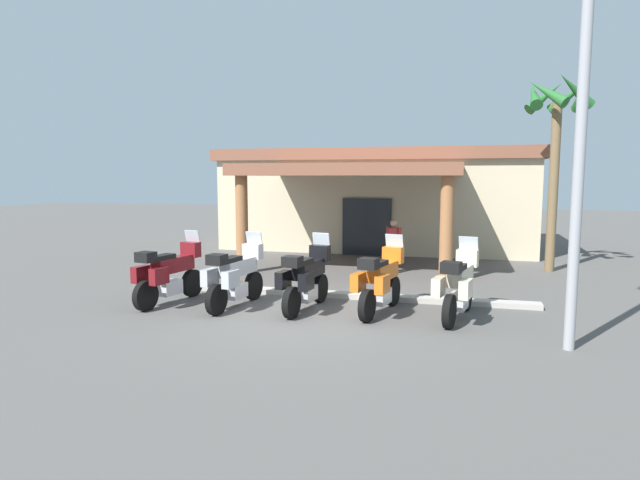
% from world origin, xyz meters
% --- Properties ---
extents(ground_plane, '(80.00, 80.00, 0.00)m').
position_xyz_m(ground_plane, '(0.00, 0.00, 0.00)').
color(ground_plane, '#514F4C').
extents(motel_building, '(12.36, 11.48, 3.93)m').
position_xyz_m(motel_building, '(0.02, 11.76, 2.03)').
color(motel_building, beige).
rests_on(motel_building, ground_plane).
extents(motorcycle_maroon, '(0.89, 2.20, 1.61)m').
position_xyz_m(motorcycle_maroon, '(-3.10, 0.29, 0.70)').
color(motorcycle_maroon, black).
rests_on(motorcycle_maroon, ground_plane).
extents(motorcycle_silver, '(0.81, 2.21, 1.61)m').
position_xyz_m(motorcycle_silver, '(-1.51, 0.36, 0.70)').
color(motorcycle_silver, black).
rests_on(motorcycle_silver, ground_plane).
extents(motorcycle_black, '(0.79, 2.21, 1.61)m').
position_xyz_m(motorcycle_black, '(0.08, 0.50, 0.70)').
color(motorcycle_black, black).
rests_on(motorcycle_black, ground_plane).
extents(motorcycle_orange, '(0.92, 2.19, 1.61)m').
position_xyz_m(motorcycle_orange, '(1.68, 0.62, 0.70)').
color(motorcycle_orange, black).
rests_on(motorcycle_orange, ground_plane).
extents(motorcycle_cream, '(0.92, 2.19, 1.61)m').
position_xyz_m(motorcycle_cream, '(3.27, 0.55, 0.70)').
color(motorcycle_cream, black).
rests_on(motorcycle_cream, ground_plane).
extents(pedestrian, '(0.48, 0.32, 1.61)m').
position_xyz_m(pedestrian, '(1.37, 5.51, 0.93)').
color(pedestrian, black).
rests_on(pedestrian, ground_plane).
extents(palm_tree_near_portico, '(2.05, 2.14, 5.87)m').
position_xyz_m(palm_tree_near_portico, '(5.99, 7.01, 4.54)').
color(palm_tree_near_portico, brown).
rests_on(palm_tree_near_portico, ground_plane).
extents(roadside_sign, '(1.40, 0.18, 7.89)m').
position_xyz_m(roadside_sign, '(5.08, -0.96, 5.20)').
color(roadside_sign, '#99999E').
rests_on(roadside_sign, ground_plane).
extents(curb_strip, '(9.97, 0.36, 0.12)m').
position_xyz_m(curb_strip, '(0.08, 1.88, 0.06)').
color(curb_strip, '#ADA89E').
rests_on(curb_strip, ground_plane).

